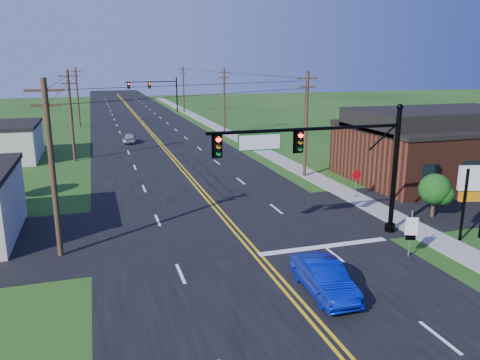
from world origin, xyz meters
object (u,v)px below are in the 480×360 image
object	(u,v)px
route_sign	(411,231)
stop_sign	(356,178)
signal_mast_far	(155,89)
signal_mast_main	(325,157)
blue_car	(324,279)

from	to	relation	value
route_sign	stop_sign	xyz separation A→B (m)	(3.00, 10.23, 0.12)
signal_mast_far	route_sign	size ratio (longest dim) A/B	4.40
signal_mast_main	blue_car	xyz separation A→B (m)	(-2.80, -5.72, -4.04)
signal_mast_main	stop_sign	bearing A→B (deg)	47.47
signal_mast_main	blue_car	size ratio (longest dim) A/B	2.63
signal_mast_main	route_sign	bearing A→B (deg)	-47.99
blue_car	stop_sign	world-z (taller)	stop_sign
signal_mast_far	route_sign	world-z (taller)	signal_mast_far
signal_mast_main	route_sign	xyz separation A→B (m)	(3.16, -3.51, -3.30)
signal_mast_far	blue_car	size ratio (longest dim) A/B	2.55
blue_car	stop_sign	size ratio (longest dim) A/B	1.97
blue_car	route_sign	bearing A→B (deg)	22.12
signal_mast_main	signal_mast_far	world-z (taller)	same
blue_car	signal_mast_main	bearing A→B (deg)	65.70
blue_car	route_sign	size ratio (longest dim) A/B	1.73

